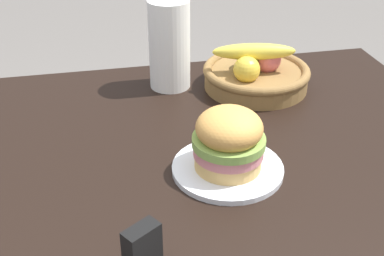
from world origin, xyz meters
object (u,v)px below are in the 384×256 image
(fruit_basket, at_px, (256,72))
(napkin_holder, at_px, (142,250))
(sandwich, at_px, (229,140))
(paper_towel_roll, at_px, (169,45))
(plate, at_px, (228,168))

(fruit_basket, bearing_deg, napkin_holder, -122.21)
(sandwich, height_order, napkin_holder, sandwich)
(fruit_basket, height_order, paper_towel_roll, paper_towel_roll)
(fruit_basket, relative_size, paper_towel_roll, 1.21)
(sandwich, distance_m, napkin_holder, 0.32)
(napkin_holder, bearing_deg, plate, 15.93)
(sandwich, xyz_separation_m, paper_towel_roll, (-0.05, 0.43, 0.04))
(plate, xyz_separation_m, paper_towel_roll, (-0.05, 0.43, 0.11))
(plate, relative_size, paper_towel_roll, 0.97)
(fruit_basket, distance_m, paper_towel_roll, 0.25)
(sandwich, distance_m, paper_towel_roll, 0.43)
(plate, distance_m, sandwich, 0.07)
(plate, bearing_deg, napkin_holder, -130.42)
(sandwich, relative_size, fruit_basket, 0.51)
(sandwich, bearing_deg, paper_towel_roll, 96.35)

